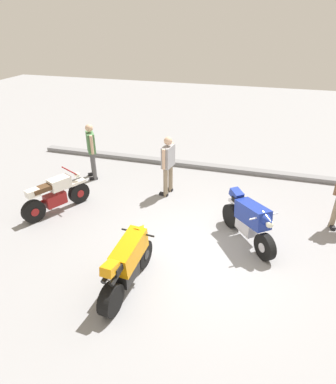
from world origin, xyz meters
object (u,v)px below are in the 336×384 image
Objects in this scene: motorcycle_blue_sportbike at (249,220)px; person_in_green_shirt at (91,147)px; motorcycle_cream_vintage at (56,196)px; person_in_gray_shirt at (168,162)px; motorcycle_orange_sportbike at (128,263)px.

motorcycle_blue_sportbike is 0.94× the size of person_in_green_shirt.
motorcycle_cream_vintage is 3.20m from person_in_gray_shirt.
motorcycle_orange_sportbike is 1.08× the size of motorcycle_cream_vintage.
motorcycle_cream_vintage is 1.09× the size of motorcycle_blue_sportbike.
motorcycle_blue_sportbike is at bearing 153.07° from person_in_gray_shirt.
person_in_gray_shirt reaches higher than motorcycle_cream_vintage.
motorcycle_blue_sportbike is at bearing -39.55° from motorcycle_orange_sportbike.
person_in_green_shirt is at bearing 39.64° from motorcycle_orange_sportbike.
motorcycle_cream_vintage is 1.02× the size of person_in_green_shirt.
motorcycle_orange_sportbike is 3.57m from motorcycle_cream_vintage.
motorcycle_cream_vintage is at bearing 43.72° from person_in_gray_shirt.
motorcycle_orange_sportbike is at bearing -98.32° from motorcycle_cream_vintage.
person_in_green_shirt is 1.01× the size of person_in_gray_shirt.
motorcycle_blue_sportbike is at bearing 122.54° from person_in_green_shirt.
person_in_gray_shirt is (-2.44, 1.74, 0.43)m from motorcycle_blue_sportbike.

